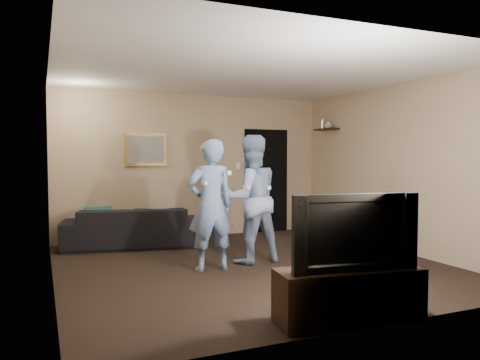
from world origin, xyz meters
name	(u,v)px	position (x,y,z in m)	size (l,w,h in m)	color
ground	(251,265)	(0.00, 0.00, 0.00)	(5.00, 5.00, 0.00)	black
ceiling	(251,72)	(0.00, 0.00, 2.60)	(5.00, 5.00, 0.04)	silver
wall_back	(195,166)	(0.00, 2.50, 1.30)	(5.00, 0.04, 2.60)	tan
wall_front	(372,178)	(0.00, -2.50, 1.30)	(5.00, 0.04, 2.60)	tan
wall_left	(51,173)	(-2.50, 0.00, 1.30)	(0.04, 5.00, 2.60)	tan
wall_right	(397,168)	(2.50, 0.00, 1.30)	(0.04, 5.00, 2.60)	tan
sofa	(133,227)	(-1.23, 1.96, 0.32)	(2.22, 0.87, 0.65)	black
throw_pillow	(99,219)	(-1.77, 1.96, 0.48)	(0.41, 0.13, 0.41)	#1A5046
painting_frame	(146,149)	(-0.90, 2.48, 1.60)	(0.72, 0.05, 0.57)	olive
painting_canvas	(146,149)	(-0.90, 2.45, 1.60)	(0.62, 0.01, 0.47)	slate
doorway	(266,181)	(1.45, 2.47, 1.00)	(0.90, 0.06, 2.00)	black
light_switch	(238,166)	(0.85, 2.48, 1.30)	(0.08, 0.02, 0.12)	silver
wall_shelf	(326,129)	(2.39, 1.80, 1.99)	(0.20, 0.60, 0.03)	black
shelf_vase	(328,124)	(2.39, 1.75, 2.08)	(0.14, 0.14, 0.15)	#B3B3B8
shelf_figurine	(322,124)	(2.39, 1.94, 2.09)	(0.06, 0.06, 0.18)	white
tv_console	(349,295)	(-0.10, -2.33, 0.25)	(1.32, 0.43, 0.47)	black
television	(350,231)	(-0.10, -2.33, 0.83)	(1.18, 0.15, 0.68)	black
wii_player_left	(211,205)	(-0.59, -0.03, 0.85)	(0.62, 0.50, 1.71)	#7193C4
wii_player_right	(250,199)	(0.07, 0.17, 0.89)	(0.88, 0.69, 1.78)	#87A0C4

